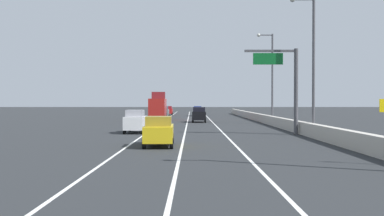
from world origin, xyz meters
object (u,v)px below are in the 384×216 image
(speed_advisory_sign, at_px, (384,126))
(car_yellow_1, at_px, (158,131))
(car_black_2, at_px, (198,115))
(car_white_3, at_px, (134,121))
(car_red_5, at_px, (167,111))
(lamp_post_right_third, at_px, (269,73))
(overhead_sign_gantry, at_px, (286,80))
(car_blue_0, at_px, (196,111))
(box_truck, at_px, (157,107))
(car_gray_4, at_px, (162,112))
(lamp_post_right_second, at_px, (310,57))

(speed_advisory_sign, bearing_deg, car_yellow_1, 142.27)
(car_black_2, xyz_separation_m, car_white_3, (-6.15, -20.80, 0.00))
(car_black_2, height_order, car_red_5, car_black_2)
(lamp_post_right_third, xyz_separation_m, car_white_3, (-15.35, -16.78, -5.56))
(lamp_post_right_third, height_order, car_black_2, lamp_post_right_third)
(overhead_sign_gantry, bearing_deg, speed_advisory_sign, -88.64)
(car_yellow_1, distance_m, car_red_5, 64.65)
(car_yellow_1, bearing_deg, lamp_post_right_third, 66.81)
(car_red_5, bearing_deg, overhead_sign_gantry, -76.14)
(car_black_2, bearing_deg, car_white_3, -106.46)
(speed_advisory_sign, relative_size, car_blue_0, 0.64)
(overhead_sign_gantry, relative_size, box_truck, 0.85)
(lamp_post_right_third, distance_m, car_yellow_1, 31.78)
(car_red_5, bearing_deg, car_yellow_1, -87.39)
(lamp_post_right_third, distance_m, car_gray_4, 27.55)
(car_blue_0, distance_m, box_truck, 20.00)
(car_black_2, xyz_separation_m, box_truck, (-6.30, 7.85, 0.97))
(speed_advisory_sign, distance_m, car_white_3, 24.75)
(overhead_sign_gantry, height_order, lamp_post_right_third, lamp_post_right_third)
(speed_advisory_sign, distance_m, car_black_2, 41.97)
(lamp_post_right_second, height_order, box_truck, lamp_post_right_second)
(car_blue_0, bearing_deg, lamp_post_right_second, -80.04)
(lamp_post_right_second, height_order, car_blue_0, lamp_post_right_second)
(overhead_sign_gantry, distance_m, car_red_5, 56.21)
(car_white_3, bearing_deg, car_yellow_1, -75.74)
(speed_advisory_sign, height_order, car_blue_0, speed_advisory_sign)
(car_black_2, bearing_deg, box_truck, 128.78)
(car_blue_0, relative_size, car_red_5, 0.98)
(overhead_sign_gantry, relative_size, car_black_2, 1.85)
(overhead_sign_gantry, distance_m, car_white_3, 14.14)
(car_yellow_1, height_order, box_truck, box_truck)
(car_gray_4, bearing_deg, speed_advisory_sign, -76.80)
(car_black_2, distance_m, car_white_3, 21.69)
(car_gray_4, bearing_deg, car_yellow_1, -86.62)
(lamp_post_right_second, bearing_deg, car_gray_4, 109.78)
(speed_advisory_sign, bearing_deg, lamp_post_right_second, 85.93)
(car_yellow_1, bearing_deg, car_white_3, 104.26)
(car_white_3, bearing_deg, car_gray_4, 89.95)
(lamp_post_right_second, xyz_separation_m, car_red_5, (-15.10, 55.80, -5.66))
(car_blue_0, height_order, car_black_2, car_black_2)
(car_red_5, bearing_deg, lamp_post_right_second, -74.86)
(car_gray_4, xyz_separation_m, car_red_5, (0.06, 13.64, -0.06))
(lamp_post_right_third, height_order, car_red_5, lamp_post_right_third)
(lamp_post_right_second, height_order, lamp_post_right_third, same)
(lamp_post_right_third, bearing_deg, car_blue_0, 106.42)
(car_white_3, distance_m, car_gray_4, 38.98)
(lamp_post_right_third, height_order, car_white_3, lamp_post_right_third)
(lamp_post_right_third, xyz_separation_m, car_gray_4, (-15.32, 22.20, -5.60))
(lamp_post_right_third, bearing_deg, car_gray_4, 124.62)
(speed_advisory_sign, distance_m, car_yellow_1, 13.84)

